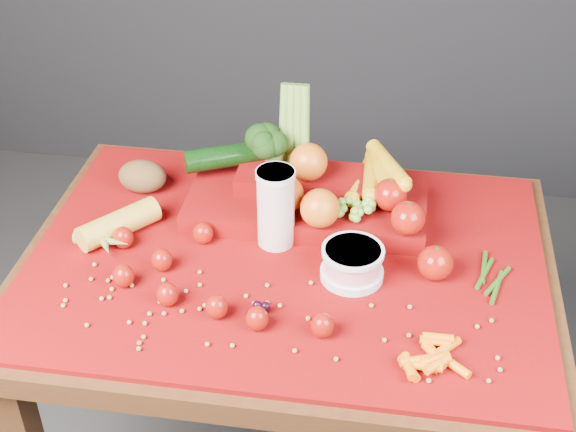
# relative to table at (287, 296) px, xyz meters

# --- Properties ---
(table) EXTENTS (1.10, 0.80, 0.75)m
(table) POSITION_rel_table_xyz_m (0.00, 0.00, 0.00)
(table) COLOR black
(table) RESTS_ON ground
(red_cloth) EXTENTS (1.05, 0.75, 0.01)m
(red_cloth) POSITION_rel_table_xyz_m (0.00, 0.00, 0.10)
(red_cloth) COLOR #700703
(red_cloth) RESTS_ON table
(milk_glass) EXTENTS (0.08, 0.08, 0.17)m
(milk_glass) POSITION_rel_table_xyz_m (-0.03, 0.05, 0.20)
(milk_glass) COLOR beige
(milk_glass) RESTS_ON red_cloth
(yogurt_bowl) EXTENTS (0.13, 0.13, 0.07)m
(yogurt_bowl) POSITION_rel_table_xyz_m (0.14, -0.04, 0.14)
(yogurt_bowl) COLOR silver
(yogurt_bowl) RESTS_ON red_cloth
(strawberry_scatter) EXTENTS (0.48, 0.28, 0.05)m
(strawberry_scatter) POSITION_rel_table_xyz_m (-0.16, -0.13, 0.13)
(strawberry_scatter) COLOR #9C1B0D
(strawberry_scatter) RESTS_ON red_cloth
(dark_grape_cluster) EXTENTS (0.06, 0.05, 0.03)m
(dark_grape_cluster) POSITION_rel_table_xyz_m (-0.03, -0.19, 0.12)
(dark_grape_cluster) COLOR black
(dark_grape_cluster) RESTS_ON red_cloth
(soybean_scatter) EXTENTS (0.84, 0.24, 0.01)m
(soybean_scatter) POSITION_rel_table_xyz_m (0.00, -0.20, 0.11)
(soybean_scatter) COLOR olive
(soybean_scatter) RESTS_ON red_cloth
(corn_ear) EXTENTS (0.25, 0.26, 0.06)m
(corn_ear) POSITION_rel_table_xyz_m (-0.37, -0.01, 0.13)
(corn_ear) COLOR gold
(corn_ear) RESTS_ON red_cloth
(potato) EXTENTS (0.11, 0.08, 0.08)m
(potato) POSITION_rel_table_xyz_m (-0.36, 0.19, 0.14)
(potato) COLOR #53391B
(potato) RESTS_ON red_cloth
(baby_carrot_pile) EXTENTS (0.18, 0.17, 0.03)m
(baby_carrot_pile) POSITION_rel_table_xyz_m (0.29, -0.24, 0.12)
(baby_carrot_pile) COLOR orange
(baby_carrot_pile) RESTS_ON red_cloth
(green_bean_pile) EXTENTS (0.14, 0.12, 0.01)m
(green_bean_pile) POSITION_rel_table_xyz_m (0.41, -0.01, 0.11)
(green_bean_pile) COLOR #245212
(green_bean_pile) RESTS_ON red_cloth
(produce_mound) EXTENTS (0.60, 0.38, 0.27)m
(produce_mound) POSITION_rel_table_xyz_m (0.04, 0.16, 0.17)
(produce_mound) COLOR #700703
(produce_mound) RESTS_ON red_cloth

